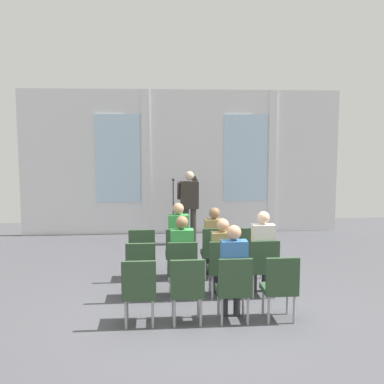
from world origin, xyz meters
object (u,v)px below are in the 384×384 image
(audience_r1_c3, at_px, (262,249))
(chair_r2_c1, at_px, (187,287))
(mic_stand, at_px, (173,229))
(chair_r1_c0, at_px, (141,267))
(audience_r1_c2, at_px, (222,253))
(chair_r1_c3, at_px, (263,264))
(chair_r0_c3, at_px, (250,249))
(chair_r1_c2, at_px, (223,265))
(chair_r0_c0, at_px, (142,251))
(chair_r1_c1, at_px, (182,266))
(audience_r0_c1, at_px, (178,237))
(audience_r0_c2, at_px, (214,238))
(chair_r0_c1, at_px, (179,250))
(audience_r1_c1, at_px, (182,252))
(chair_r2_c0, at_px, (139,288))
(chair_r2_c3, at_px, (280,284))
(audience_r2_c2, at_px, (233,268))
(speaker, at_px, (189,202))
(chair_r0_c2, at_px, (215,249))
(chair_r2_c2, at_px, (234,285))

(audience_r1_c3, relative_size, chair_r2_c1, 1.47)
(mic_stand, bearing_deg, chair_r1_c0, -99.90)
(audience_r1_c2, xyz_separation_m, chair_r1_c3, (0.65, -0.08, -0.18))
(audience_r1_c2, height_order, chair_r2_c1, audience_r1_c2)
(audience_r1_c3, xyz_separation_m, chair_r2_c1, (-1.30, -1.11, -0.23))
(chair_r0_c3, distance_m, chair_r1_c2, 1.22)
(chair_r0_c0, height_order, chair_r1_c1, same)
(audience_r0_c1, bearing_deg, audience_r0_c2, 0.41)
(chair_r0_c1, relative_size, audience_r1_c1, 0.71)
(chair_r0_c3, distance_m, audience_r1_c1, 1.62)
(chair_r1_c2, height_order, audience_r1_c3, audience_r1_c3)
(chair_r1_c3, bearing_deg, chair_r2_c0, -152.22)
(mic_stand, height_order, chair_r2_c1, mic_stand)
(audience_r1_c1, bearing_deg, chair_r1_c0, -172.92)
(audience_r1_c1, relative_size, chair_r2_c3, 1.41)
(chair_r0_c3, distance_m, chair_r1_c0, 2.21)
(chair_r1_c1, height_order, audience_r2_c2, audience_r2_c2)
(audience_r0_c1, bearing_deg, audience_r1_c1, -90.00)
(chair_r0_c0, distance_m, chair_r0_c1, 0.65)
(chair_r2_c1, relative_size, audience_r2_c2, 0.69)
(speaker, distance_m, audience_r1_c3, 3.82)
(audience_r1_c1, height_order, audience_r1_c3, audience_r1_c3)
(chair_r0_c1, distance_m, chair_r0_c2, 0.65)
(audience_r0_c2, distance_m, chair_r1_c1, 1.30)
(audience_r0_c1, height_order, chair_r1_c3, audience_r0_c1)
(chair_r0_c2, xyz_separation_m, chair_r2_c2, (0.00, -2.06, 0.00))
(audience_r0_c2, relative_size, chair_r1_c2, 1.38)
(speaker, distance_m, audience_r0_c2, 2.70)
(speaker, bearing_deg, audience_r1_c3, -76.52)
(chair_r2_c1, relative_size, chair_r2_c2, 1.00)
(chair_r0_c3, relative_size, chair_r1_c1, 1.00)
(audience_r2_c2, bearing_deg, speaker, 92.88)
(chair_r0_c1, relative_size, audience_r0_c2, 0.73)
(chair_r0_c1, xyz_separation_m, chair_r2_c0, (-0.65, -2.06, 0.00))
(chair_r0_c0, relative_size, audience_r0_c2, 0.73)
(chair_r1_c0, distance_m, chair_r1_c1, 0.65)
(mic_stand, relative_size, chair_r0_c0, 1.65)
(chair_r2_c2, bearing_deg, chair_r1_c0, 141.68)
(speaker, height_order, chair_r2_c0, speaker)
(speaker, distance_m, chair_r0_c2, 2.81)
(chair_r1_c0, bearing_deg, chair_r2_c2, -38.32)
(chair_r0_c2, distance_m, audience_r1_c2, 0.96)
(chair_r1_c1, height_order, audience_r1_c1, audience_r1_c1)
(chair_r1_c3, relative_size, chair_r2_c1, 1.00)
(speaker, relative_size, chair_r1_c3, 1.84)
(audience_r0_c2, distance_m, audience_r2_c2, 2.06)
(audience_r0_c1, relative_size, chair_r2_c0, 1.47)
(chair_r1_c1, xyz_separation_m, chair_r1_c3, (1.30, 0.00, 0.00))
(chair_r1_c1, distance_m, audience_r1_c2, 0.68)
(chair_r2_c3, bearing_deg, chair_r0_c0, 133.50)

